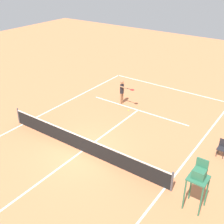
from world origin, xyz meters
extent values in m
plane|color=#D37A4C|center=(0.00, 0.00, 0.00)|extent=(60.00, 60.00, 0.00)
cube|color=white|center=(0.00, -10.93, 0.00)|extent=(10.06, 0.10, 0.01)
cube|color=white|center=(-5.03, 0.00, 0.00)|extent=(0.10, 21.86, 0.01)
cube|color=white|center=(5.03, 0.00, 0.00)|extent=(0.10, 21.86, 0.01)
cube|color=white|center=(0.00, -6.01, 0.00)|extent=(7.54, 0.10, 0.01)
cube|color=white|center=(0.00, 0.00, 0.00)|extent=(0.10, 12.02, 0.01)
cylinder|color=#4C4C51|center=(-5.33, 0.00, 0.54)|extent=(0.10, 0.10, 1.07)
cylinder|color=#4C4C51|center=(5.33, 0.00, 0.54)|extent=(0.10, 0.10, 1.07)
cube|color=black|center=(0.00, 0.00, 0.46)|extent=(10.66, 0.03, 0.91)
cube|color=white|center=(0.00, 0.00, 0.93)|extent=(10.66, 0.04, 0.06)
cylinder|color=#9E704C|center=(1.52, -6.30, 0.42)|extent=(0.12, 0.12, 0.84)
cylinder|color=#9E704C|center=(1.52, -6.10, 0.42)|extent=(0.12, 0.12, 0.84)
cylinder|color=black|center=(1.52, -6.20, 1.18)|extent=(0.28, 0.28, 0.66)
sphere|color=#9E704C|center=(1.52, -6.20, 1.70)|extent=(0.24, 0.24, 0.24)
cylinder|color=#9E704C|center=(1.52, -6.39, 1.21)|extent=(0.09, 0.09, 0.59)
cylinder|color=#9E704C|center=(1.23, -6.01, 1.43)|extent=(0.59, 0.11, 0.09)
cylinder|color=black|center=(0.81, -6.00, 1.43)|extent=(0.26, 0.04, 0.04)
ellipsoid|color=red|center=(0.52, -5.99, 1.43)|extent=(0.33, 0.29, 0.04)
sphere|color=#CCE033|center=(0.51, -5.56, 0.03)|extent=(0.07, 0.07, 0.07)
cylinder|color=#2D6B4C|center=(-6.87, 0.69, 0.78)|extent=(0.07, 0.07, 1.55)
cylinder|color=#2D6B4C|center=(-6.17, 0.69, 0.78)|extent=(0.07, 0.07, 1.55)
cylinder|color=#2D6B4C|center=(-6.87, -0.01, 0.78)|extent=(0.07, 0.07, 1.55)
cylinder|color=#2D6B4C|center=(-6.17, -0.01, 0.78)|extent=(0.07, 0.07, 1.55)
cube|color=#2D6B4C|center=(-6.52, 0.34, 1.58)|extent=(0.80, 0.80, 0.06)
cube|color=#2D6B4C|center=(-6.52, 0.34, 1.81)|extent=(0.50, 0.44, 0.40)
cube|color=#2D6B4C|center=(-6.52, 0.14, 2.16)|extent=(0.50, 0.06, 0.50)
cylinder|color=#262626|center=(-6.53, -3.78, 0.23)|extent=(0.04, 0.04, 0.45)
cylinder|color=#262626|center=(-6.18, -3.78, 0.23)|extent=(0.04, 0.04, 0.45)
cylinder|color=#262626|center=(-6.18, -4.13, 0.23)|extent=(0.04, 0.04, 0.45)
cube|color=#232328|center=(-6.36, -3.95, 0.48)|extent=(0.44, 0.44, 0.06)
cube|color=#232328|center=(-6.36, -4.17, 0.73)|extent=(0.44, 0.04, 0.44)
camera|label=1|loc=(-8.83, 9.58, 9.29)|focal=45.76mm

